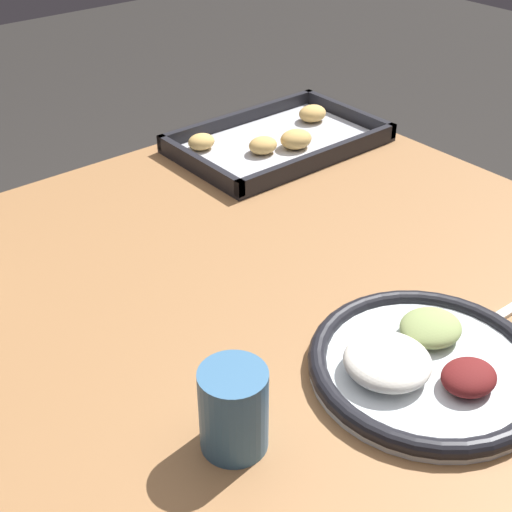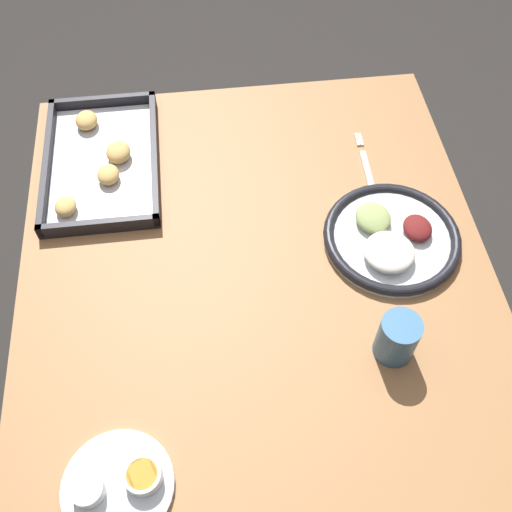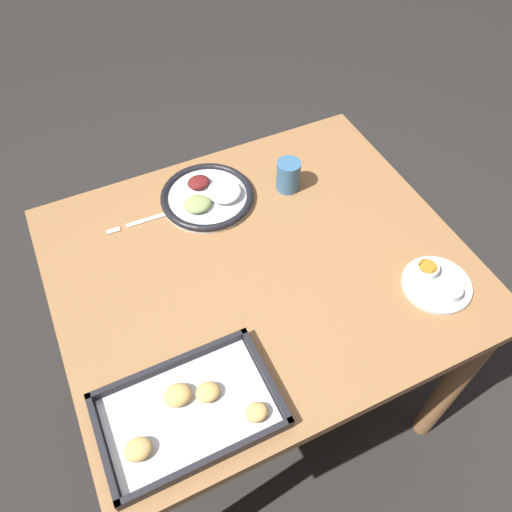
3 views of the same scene
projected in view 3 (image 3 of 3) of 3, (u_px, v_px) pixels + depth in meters
ground_plane at (259, 385)px, 1.79m from camera, size 8.00×8.00×0.00m
dining_table at (260, 290)px, 1.31m from camera, size 0.98×0.84×0.73m
dinner_plate at (208, 196)px, 1.33m from camera, size 0.25×0.25×0.04m
fork at (150, 219)px, 1.29m from camera, size 0.21×0.02×0.00m
saucer_plate at (437, 282)px, 1.16m from camera, size 0.16×0.16×0.03m
baking_tray at (189, 412)px, 0.97m from camera, size 0.35×0.22×0.04m
drinking_cup at (288, 175)px, 1.34m from camera, size 0.06×0.06×0.09m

